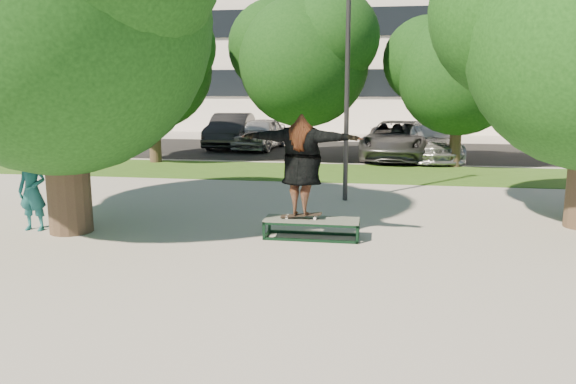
% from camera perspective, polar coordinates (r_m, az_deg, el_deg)
% --- Properties ---
extents(ground, '(120.00, 120.00, 0.00)m').
position_cam_1_polar(ground, '(9.64, -1.96, -6.57)').
color(ground, gray).
rests_on(ground, ground).
extents(grass_strip, '(30.00, 4.00, 0.02)m').
position_cam_1_polar(grass_strip, '(18.76, 6.62, 1.94)').
color(grass_strip, '#274A15').
rests_on(grass_strip, ground).
extents(asphalt_strip, '(40.00, 8.00, 0.01)m').
position_cam_1_polar(asphalt_strip, '(25.25, 5.01, 4.23)').
color(asphalt_strip, black).
rests_on(asphalt_strip, ground).
extents(tree_left, '(6.96, 5.95, 7.12)m').
position_cam_1_polar(tree_left, '(11.90, -22.76, 17.46)').
color(tree_left, '#38281E').
rests_on(tree_left, ground).
extents(bg_tree_left, '(5.28, 4.51, 5.77)m').
position_cam_1_polar(bg_tree_left, '(21.78, -13.80, 12.75)').
color(bg_tree_left, '#38281E').
rests_on(bg_tree_left, ground).
extents(bg_tree_mid, '(5.76, 4.92, 6.24)m').
position_cam_1_polar(bg_tree_mid, '(21.33, 1.43, 13.86)').
color(bg_tree_mid, '#38281E').
rests_on(bg_tree_mid, ground).
extents(bg_tree_right, '(5.04, 4.31, 5.43)m').
position_cam_1_polar(bg_tree_right, '(20.78, 16.81, 12.05)').
color(bg_tree_right, '#38281E').
rests_on(bg_tree_right, ground).
extents(lamppost, '(0.25, 0.15, 6.11)m').
position_cam_1_polar(lamppost, '(14.05, 6.05, 11.86)').
color(lamppost, '#2D2D30').
rests_on(lamppost, ground).
extents(office_building, '(30.00, 14.12, 16.00)m').
position_cam_1_polar(office_building, '(41.50, 3.99, 17.87)').
color(office_building, silver).
rests_on(office_building, ground).
extents(grind_box, '(1.80, 0.60, 0.38)m').
position_cam_1_polar(grind_box, '(10.73, 2.42, -3.71)').
color(grind_box, black).
rests_on(grind_box, ground).
extents(skater_rig, '(2.41, 0.96, 1.98)m').
position_cam_1_polar(skater_rig, '(10.52, 1.38, 2.75)').
color(skater_rig, white).
rests_on(skater_rig, grind_box).
extents(bystander, '(0.59, 0.39, 1.60)m').
position_cam_1_polar(bystander, '(12.29, -24.54, 0.09)').
color(bystander, '#18595E').
rests_on(bystander, ground).
extents(car_silver_a, '(2.13, 4.34, 1.42)m').
position_cam_1_polar(car_silver_a, '(25.66, -2.82, 5.95)').
color(car_silver_a, '#A1A1A6').
rests_on(car_silver_a, asphalt_strip).
extents(car_dark, '(1.88, 4.86, 1.58)m').
position_cam_1_polar(car_dark, '(26.49, -5.79, 6.23)').
color(car_dark, black).
rests_on(car_dark, asphalt_strip).
extents(car_grey, '(2.97, 5.55, 1.48)m').
position_cam_1_polar(car_grey, '(22.64, 10.93, 5.20)').
color(car_grey, '#58585D').
rests_on(car_grey, asphalt_strip).
extents(car_silver_b, '(2.93, 5.16, 1.41)m').
position_cam_1_polar(car_silver_b, '(22.71, 13.73, 5.01)').
color(car_silver_b, '#BABABF').
rests_on(car_silver_b, asphalt_strip).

